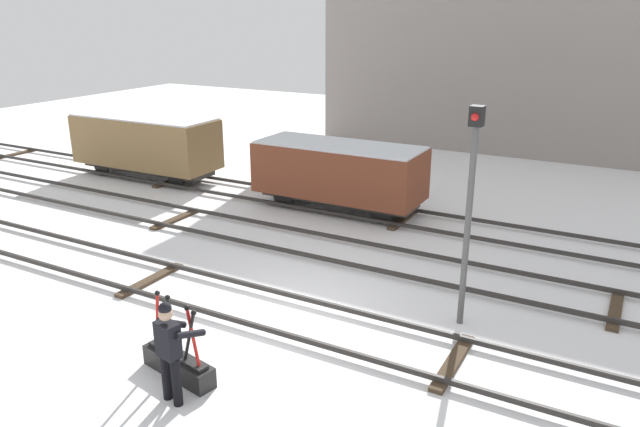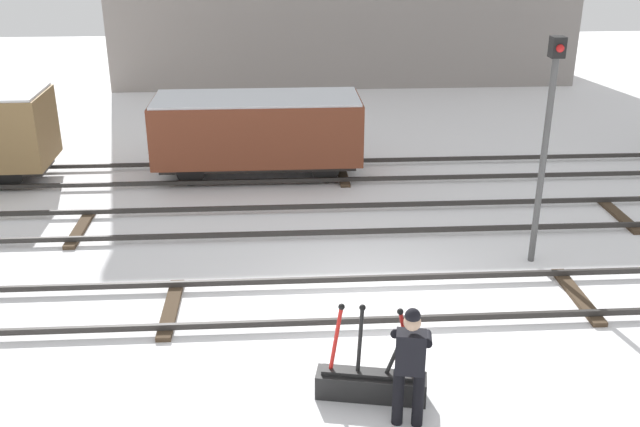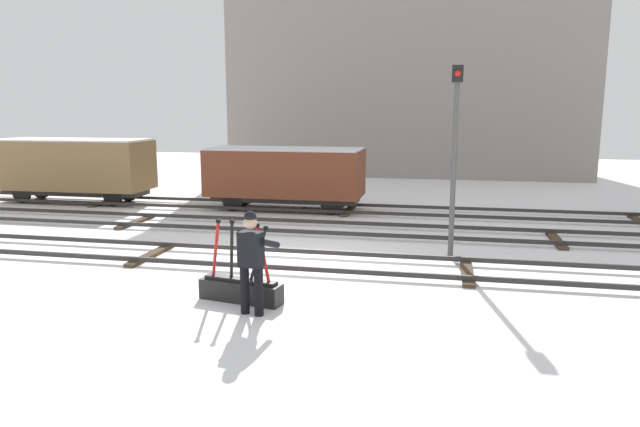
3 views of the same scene
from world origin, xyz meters
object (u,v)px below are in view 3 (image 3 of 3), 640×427
(switch_lever_frame, at_px, (241,287))
(signal_post, at_px, (455,143))
(freight_car_near_switch, at_px, (74,166))
(rail_worker, at_px, (252,257))
(freight_car_far_end, at_px, (285,174))

(switch_lever_frame, relative_size, signal_post, 0.37)
(switch_lever_frame, bearing_deg, freight_car_near_switch, 147.27)
(rail_worker, height_order, freight_car_far_end, freight_car_far_end)
(switch_lever_frame, height_order, rail_worker, rail_worker)
(freight_car_far_end, relative_size, freight_car_near_switch, 0.93)
(rail_worker, distance_m, freight_car_near_switch, 13.97)
(switch_lever_frame, xyz_separation_m, signal_post, (3.64, 4.05, 2.33))
(switch_lever_frame, height_order, freight_car_near_switch, freight_car_near_switch)
(signal_post, relative_size, freight_car_near_switch, 0.77)
(switch_lever_frame, xyz_separation_m, freight_car_far_end, (-1.69, 9.23, 0.96))
(switch_lever_frame, xyz_separation_m, freight_car_near_switch, (-9.54, 9.23, 1.07))
(freight_car_far_end, distance_m, freight_car_near_switch, 7.85)
(rail_worker, relative_size, freight_car_far_end, 0.34)
(freight_car_near_switch, bearing_deg, rail_worker, -45.64)
(switch_lever_frame, distance_m, signal_post, 5.92)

